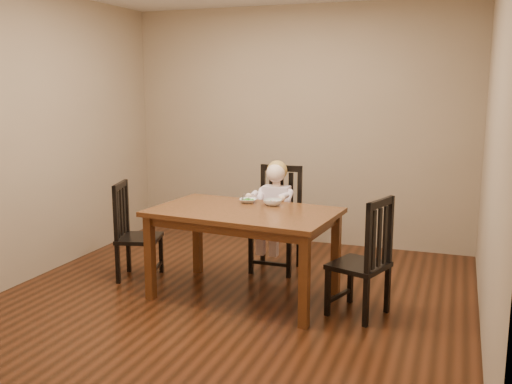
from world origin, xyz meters
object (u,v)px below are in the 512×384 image
(chair_child, at_px, (277,221))
(toddler, at_px, (276,206))
(bowl_peas, at_px, (248,201))
(bowl_veg, at_px, (273,202))
(chair_left, at_px, (134,233))
(chair_right, at_px, (364,260))
(dining_table, at_px, (244,220))

(chair_child, xyz_separation_m, toddler, (0.00, -0.05, 0.16))
(bowl_peas, height_order, bowl_veg, bowl_veg)
(chair_left, distance_m, bowl_peas, 1.15)
(chair_right, bearing_deg, chair_child, 67.39)
(dining_table, distance_m, bowl_peas, 0.32)
(bowl_peas, bearing_deg, dining_table, -76.51)
(chair_left, xyz_separation_m, bowl_veg, (1.33, 0.15, 0.36))
(chair_right, bearing_deg, dining_table, 105.24)
(chair_child, xyz_separation_m, bowl_peas, (-0.10, -0.54, 0.30))
(chair_left, relative_size, toddler, 1.55)
(bowl_veg, bearing_deg, bowl_peas, 172.74)
(toddler, distance_m, bowl_peas, 0.52)
(chair_child, distance_m, bowl_peas, 0.63)
(dining_table, bearing_deg, bowl_veg, 56.01)
(chair_left, height_order, chair_right, chair_right)
(toddler, bearing_deg, dining_table, 87.04)
(chair_child, bearing_deg, chair_right, 137.67)
(chair_child, relative_size, toddler, 1.73)
(chair_left, height_order, toddler, toddler)
(chair_left, xyz_separation_m, chair_right, (2.20, -0.18, 0.02))
(dining_table, distance_m, bowl_veg, 0.33)
(chair_left, bearing_deg, bowl_veg, 80.71)
(chair_left, bearing_deg, bowl_peas, 83.73)
(chair_child, bearing_deg, toddler, 90.00)
(chair_left, relative_size, chair_right, 0.96)
(toddler, distance_m, bowl_veg, 0.56)
(chair_right, height_order, bowl_peas, chair_right)
(dining_table, xyz_separation_m, chair_right, (1.04, -0.07, -0.22))
(chair_child, relative_size, chair_right, 1.07)
(dining_table, height_order, toddler, toddler)
(chair_right, relative_size, bowl_peas, 6.27)
(chair_child, distance_m, chair_right, 1.36)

